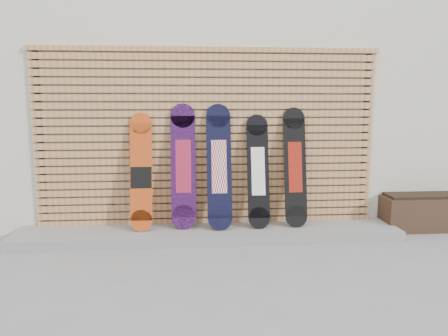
# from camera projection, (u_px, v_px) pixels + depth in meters

# --- Properties ---
(ground) EXTENTS (80.00, 80.00, 0.00)m
(ground) POSITION_uv_depth(u_px,v_px,m) (227.00, 257.00, 4.64)
(ground) COLOR gray
(ground) RESTS_ON ground
(building) EXTENTS (12.00, 5.00, 3.60)m
(building) POSITION_uv_depth(u_px,v_px,m) (237.00, 93.00, 7.86)
(building) COLOR beige
(building) RESTS_ON ground
(concrete_step) EXTENTS (4.60, 0.70, 0.12)m
(concrete_step) POSITION_uv_depth(u_px,v_px,m) (209.00, 233.00, 5.29)
(concrete_step) COLOR gray
(concrete_step) RESTS_ON ground
(slat_wall) EXTENTS (4.26, 0.08, 2.29)m
(slat_wall) POSITION_uv_depth(u_px,v_px,m) (208.00, 137.00, 5.41)
(slat_wall) COLOR #B47C4B
(slat_wall) RESTS_ON ground
(planter_box) EXTENTS (1.04, 0.43, 0.47)m
(planter_box) POSITION_uv_depth(u_px,v_px,m) (422.00, 212.00, 5.64)
(planter_box) COLOR #322116
(planter_box) RESTS_ON ground
(snowboard_0) EXTENTS (0.26, 0.34, 1.39)m
(snowboard_0) POSITION_uv_depth(u_px,v_px,m) (141.00, 173.00, 5.20)
(snowboard_0) COLOR #BB4214
(snowboard_0) RESTS_ON concrete_step
(snowboard_1) EXTENTS (0.30, 0.29, 1.50)m
(snowboard_1) POSITION_uv_depth(u_px,v_px,m) (183.00, 166.00, 5.26)
(snowboard_1) COLOR black
(snowboard_1) RESTS_ON concrete_step
(snowboard_2) EXTENTS (0.30, 0.38, 1.50)m
(snowboard_2) POSITION_uv_depth(u_px,v_px,m) (219.00, 167.00, 5.26)
(snowboard_2) COLOR black
(snowboard_2) RESTS_ON concrete_step
(snowboard_3) EXTENTS (0.27, 0.35, 1.37)m
(snowboard_3) POSITION_uv_depth(u_px,v_px,m) (258.00, 171.00, 5.32)
(snowboard_3) COLOR black
(snowboard_3) RESTS_ON concrete_step
(snowboard_4) EXTENTS (0.27, 0.32, 1.45)m
(snowboard_4) POSITION_uv_depth(u_px,v_px,m) (295.00, 167.00, 5.36)
(snowboard_4) COLOR black
(snowboard_4) RESTS_ON concrete_step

